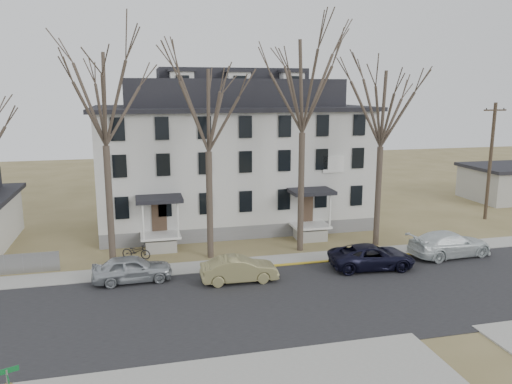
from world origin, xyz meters
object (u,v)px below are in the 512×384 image
object	(u,v)px
tree_center	(303,80)
utility_pole_far	(490,160)
car_silver	(132,269)
boarding_house	(232,156)
tree_mid_left	(208,105)
car_navy	(372,257)
car_white	(450,244)
bicycle_left	(136,252)
car_tan	(239,270)
tree_mid_right	(383,103)
tree_far_left	(103,92)

from	to	relation	value
tree_center	utility_pole_far	xyz separation A→B (m)	(17.50, 4.20, -6.18)
car_silver	boarding_house	bearing A→B (deg)	-37.07
tree_mid_left	utility_pole_far	world-z (taller)	tree_mid_left
tree_center	car_navy	size ratio (longest dim) A/B	2.90
tree_center	car_white	xyz separation A→B (m)	(8.87, -3.45, -10.29)
car_silver	bicycle_left	bearing A→B (deg)	-5.80
car_navy	bicycle_left	xyz separation A→B (m)	(-13.64, 4.97, -0.22)
car_silver	car_tan	world-z (taller)	car_silver
car_navy	tree_mid_left	bearing A→B (deg)	69.68
tree_mid_right	tree_mid_left	bearing A→B (deg)	180.00
tree_center	tree_mid_left	bearing A→B (deg)	180.00
tree_far_left	car_silver	size ratio (longest dim) A/B	3.17
boarding_house	car_silver	size ratio (longest dim) A/B	4.80
car_navy	car_white	bearing A→B (deg)	-76.43
tree_far_left	tree_center	distance (m)	12.02
car_navy	tree_mid_right	bearing A→B (deg)	-24.55
tree_far_left	tree_center	bearing A→B (deg)	0.00
tree_mid_right	boarding_house	bearing A→B (deg)	136.19
boarding_house	tree_mid_right	distance (m)	12.51
tree_mid_left	bicycle_left	world-z (taller)	tree_mid_left
utility_pole_far	bicycle_left	bearing A→B (deg)	-172.81
boarding_house	car_silver	world-z (taller)	boarding_house
tree_mid_left	tree_center	xyz separation A→B (m)	(6.00, 0.00, 1.48)
car_tan	car_navy	distance (m)	8.11
utility_pole_far	tree_mid_left	bearing A→B (deg)	-169.87
car_tan	bicycle_left	size ratio (longest dim) A/B	2.30
tree_mid_left	tree_center	world-z (taller)	tree_center
boarding_house	car_navy	world-z (taller)	boarding_house
car_tan	car_white	size ratio (longest dim) A/B	0.77
tree_center	car_white	world-z (taller)	tree_center
car_white	car_navy	bearing A→B (deg)	93.22
boarding_house	car_white	size ratio (longest dim) A/B	3.79
tree_mid_right	car_silver	distance (m)	18.85
utility_pole_far	car_tan	bearing A→B (deg)	-158.82
utility_pole_far	car_silver	xyz separation A→B (m)	(-28.33, -7.36, -4.17)
boarding_house	bicycle_left	distance (m)	11.75
tree_mid_left	utility_pole_far	bearing A→B (deg)	10.13
car_white	tree_far_left	bearing A→B (deg)	75.45
bicycle_left	car_white	bearing A→B (deg)	-78.53
tree_mid_left	tree_far_left	bearing A→B (deg)	180.00
tree_mid_right	car_navy	world-z (taller)	tree_mid_right
tree_mid_left	car_white	size ratio (longest dim) A/B	2.32
boarding_house	tree_mid_right	bearing A→B (deg)	-43.81
tree_far_left	car_navy	size ratio (longest dim) A/B	2.71
tree_far_left	car_tan	world-z (taller)	tree_far_left
car_tan	car_silver	bearing A→B (deg)	77.54
car_white	tree_mid_left	bearing A→B (deg)	71.77
tree_mid_right	utility_pole_far	distance (m)	13.55
tree_far_left	car_white	world-z (taller)	tree_far_left
tree_far_left	car_white	size ratio (longest dim) A/B	2.50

